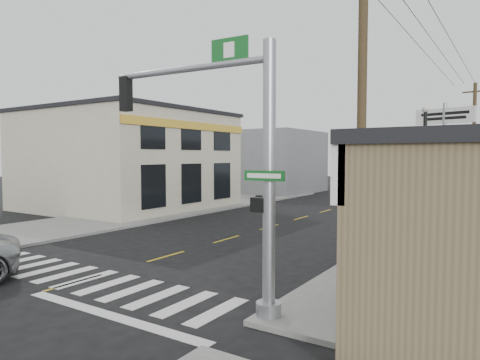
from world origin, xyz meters
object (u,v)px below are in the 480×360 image
Objects in this scene: lamp_post at (426,165)px; dance_center_sign at (444,133)px; traffic_signal_pole at (241,149)px; guide_sign at (386,202)px; utility_pole_far at (473,148)px; utility_pole_near at (362,113)px; fire_hydrant at (361,246)px; bare_tree at (422,142)px.

lamp_post is 0.88× the size of dance_center_sign.
traffic_signal_pole reaches higher than guide_sign.
utility_pole_far is at bearing 78.97° from traffic_signal_pole.
utility_pole_near is at bearing -75.72° from dance_center_sign.
utility_pole_far is (0.99, 5.26, -0.71)m from dance_center_sign.
utility_pole_near reaches higher than traffic_signal_pole.
utility_pole_near is (-0.23, -13.57, -0.09)m from dance_center_sign.
utility_pole_far is at bearing 80.68° from fire_hydrant.
dance_center_sign is at bearing 79.75° from traffic_signal_pole.
utility_pole_near is at bearing -87.51° from utility_pole_far.
guide_sign is at bearing -92.73° from utility_pole_far.
utility_pole_far reaches higher than lamp_post.
utility_pole_near is (-1.26, -1.46, 0.76)m from bare_tree.
guide_sign is 2.40m from fire_hydrant.
guide_sign is at bearing 114.75° from bare_tree.
traffic_signal_pole is 0.99× the size of dance_center_sign.
utility_pole_far is at bearing 89.77° from utility_pole_near.
fire_hydrant is 0.13× the size of bare_tree.
traffic_signal_pole reaches higher than lamp_post.
dance_center_sign is (2.16, 16.53, 1.09)m from traffic_signal_pole.
utility_pole_far reaches higher than bare_tree.
guide_sign reaches higher than fire_hydrant.
traffic_signal_pole is at bearing -95.88° from fire_hydrant.
bare_tree is (3.19, 4.42, 0.24)m from traffic_signal_pole.
traffic_signal_pole is 16.71m from dance_center_sign.
traffic_signal_pole is at bearing -90.82° from lamp_post.
dance_center_sign is 5.40m from utility_pole_far.
traffic_signal_pole is 1.13× the size of lamp_post.
lamp_post is at bearing 89.66° from utility_pole_near.
utility_pole_far is at bearing 90.16° from bare_tree.
dance_center_sign is 1.26× the size of bare_tree.
dance_center_sign is at bearing -94.45° from utility_pole_far.
bare_tree is 0.63× the size of utility_pole_far.
traffic_signal_pole is at bearing -92.02° from utility_pole_far.
fire_hydrant is (-0.40, -1.84, -1.49)m from guide_sign.
utility_pole_far is (2.02, 12.88, 2.34)m from guide_sign.
bare_tree is at bearing -47.02° from fire_hydrant.
guide_sign is at bearing 101.17° from utility_pole_near.
guide_sign is 4.30× the size of fire_hydrant.
lamp_post is at bearing -72.72° from dance_center_sign.
traffic_signal_pole is 1.24× the size of bare_tree.
fire_hydrant is 0.12× the size of lamp_post.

